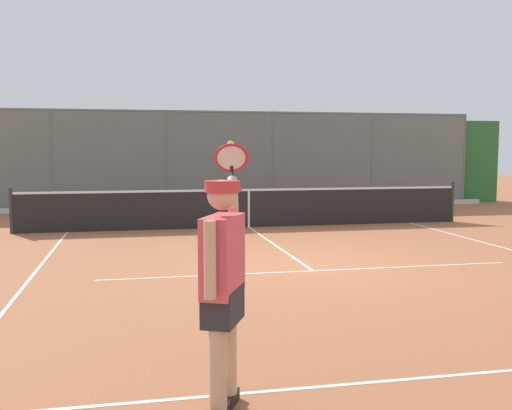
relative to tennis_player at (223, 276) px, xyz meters
The scene contains 5 objects.
ground_plane 5.74m from the tennis_player, 112.52° to the right, with size 60.00×60.00×0.00m, color #A8603D.
court_line_markings 4.98m from the tennis_player, 116.37° to the right, with size 8.77×9.88×0.01m.
fence_backdrop 15.77m from the tennis_player, 97.89° to the right, with size 20.68×1.37×3.20m.
tennis_net 10.38m from the tennis_player, 102.05° to the right, with size 11.27×0.09×1.07m.
tennis_player is the anchor object (origin of this frame).
Camera 1 is at (2.78, 9.39, 1.95)m, focal length 41.13 mm.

